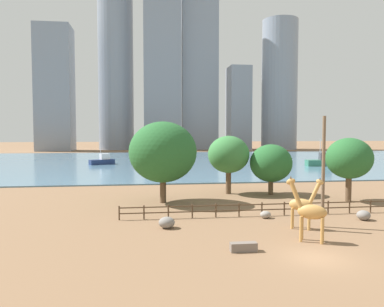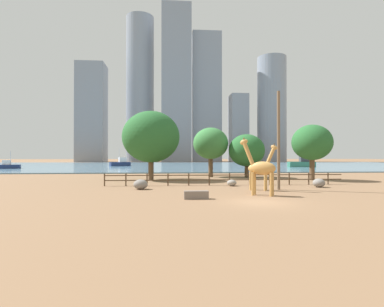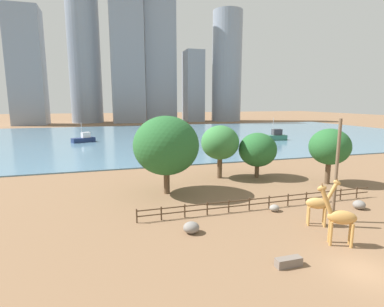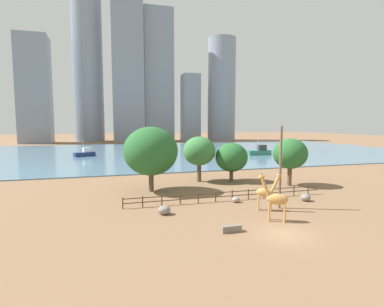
{
  "view_description": "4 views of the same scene",
  "coord_description": "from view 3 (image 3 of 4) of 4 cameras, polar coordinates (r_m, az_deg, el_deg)",
  "views": [
    {
      "loc": [
        -10.79,
        -22.05,
        8.01
      ],
      "look_at": [
        -3.12,
        36.7,
        4.55
      ],
      "focal_mm": 35.0,
      "sensor_mm": 36.0,
      "label": 1
    },
    {
      "loc": [
        -6.16,
        -20.17,
        3.19
      ],
      "look_at": [
        -2.83,
        23.97,
        3.54
      ],
      "focal_mm": 28.0,
      "sensor_mm": 36.0,
      "label": 2
    },
    {
      "loc": [
        -15.49,
        -13.74,
        10.76
      ],
      "look_at": [
        -3.71,
        25.86,
        3.55
      ],
      "focal_mm": 28.0,
      "sensor_mm": 36.0,
      "label": 3
    },
    {
      "loc": [
        -14.66,
        -21.82,
        9.56
      ],
      "look_at": [
        0.73,
        31.35,
        4.03
      ],
      "focal_mm": 28.0,
      "sensor_mm": 36.0,
      "label": 4
    }
  ],
  "objects": [
    {
      "name": "harbor_water",
      "position": [
        92.67,
        -6.84,
        3.23
      ],
      "size": [
        180.0,
        86.0,
        0.2
      ],
      "primitive_type": "cube",
      "color": "slate",
      "rests_on": "ground"
    },
    {
      "name": "tree_left_small",
      "position": [
        42.0,
        5.37,
        2.06
      ],
      "size": [
        5.31,
        5.31,
        7.49
      ],
      "color": "brown",
      "rests_on": "ground"
    },
    {
      "name": "giraffe_companion",
      "position": [
        28.56,
        23.06,
        -8.71
      ],
      "size": [
        2.67,
        1.81,
        4.35
      ],
      "rotation": [
        0.0,
        0.0,
        5.78
      ],
      "color": "tan",
      "rests_on": "ground"
    },
    {
      "name": "skyline_block_left",
      "position": [
        159.62,
        -12.38,
        21.29
      ],
      "size": [
        16.01,
        8.17,
        85.72
      ],
      "primitive_type": "cube",
      "color": "gray",
      "rests_on": "ground"
    },
    {
      "name": "skyline_tower_needle",
      "position": [
        164.87,
        -6.17,
        18.71
      ],
      "size": [
        16.1,
        8.02,
        72.34
      ],
      "primitive_type": "cube",
      "color": "gray",
      "rests_on": "ground"
    },
    {
      "name": "boulder_near_fence",
      "position": [
        25.48,
        -0.13,
        -13.91
      ],
      "size": [
        1.35,
        1.26,
        0.94
      ],
      "primitive_type": "ellipsoid",
      "color": "gray",
      "rests_on": "ground"
    },
    {
      "name": "boulder_by_pole",
      "position": [
        31.23,
        15.43,
        -9.97
      ],
      "size": [
        1.0,
        0.89,
        0.67
      ],
      "primitive_type": "ellipsoid",
      "color": "gray",
      "rests_on": "ground"
    },
    {
      "name": "feeding_trough",
      "position": [
        21.95,
        17.92,
        -19.07
      ],
      "size": [
        1.8,
        0.6,
        0.6
      ],
      "primitive_type": "cube",
      "color": "#72665B",
      "rests_on": "ground"
    },
    {
      "name": "boat_ferry",
      "position": [
        85.77,
        15.43,
        3.17
      ],
      "size": [
        7.09,
        3.07,
        6.21
      ],
      "rotation": [
        0.0,
        0.0,
        3.06
      ],
      "color": "#337259",
      "rests_on": "harbor_water"
    },
    {
      "name": "tree_center_broad",
      "position": [
        34.68,
        -4.94,
        1.51
      ],
      "size": [
        7.61,
        7.61,
        9.16
      ],
      "color": "brown",
      "rests_on": "ground"
    },
    {
      "name": "skyline_block_right",
      "position": [
        166.62,
        -19.99,
        19.7
      ],
      "size": [
        15.54,
        15.54,
        81.46
      ],
      "primitive_type": "cylinder",
      "color": "gray",
      "rests_on": "ground"
    },
    {
      "name": "boat_tug",
      "position": [
        83.59,
        -19.9,
        2.66
      ],
      "size": [
        6.14,
        4.41,
        5.23
      ],
      "rotation": [
        0.0,
        0.0,
        3.59
      ],
      "color": "navy",
      "rests_on": "harbor_water"
    },
    {
      "name": "utility_pole",
      "position": [
        29.41,
        25.8,
        -3.08
      ],
      "size": [
        0.28,
        0.28,
        9.32
      ],
      "primitive_type": "cylinder",
      "color": "brown",
      "rests_on": "ground"
    },
    {
      "name": "skyline_block_central",
      "position": [
        165.18,
        0.25,
        12.62
      ],
      "size": [
        9.39,
        11.98,
        37.16
      ],
      "primitive_type": "cube",
      "color": "gray",
      "rests_on": "ground"
    },
    {
      "name": "skyline_tower_glass",
      "position": [
        159.19,
        -28.94,
        14.16
      ],
      "size": [
        14.29,
        13.5,
        51.77
      ],
      "primitive_type": "cube",
      "color": "gray",
      "rests_on": "ground"
    },
    {
      "name": "tree_right_tall",
      "position": [
        43.29,
        12.4,
        0.69
      ],
      "size": [
        5.33,
        5.33,
        6.42
      ],
      "color": "brown",
      "rests_on": "ground"
    },
    {
      "name": "ground_plane",
      "position": [
        95.62,
        -7.14,
        3.36
      ],
      "size": [
        400.0,
        400.0,
        0.0
      ],
      "primitive_type": "plane",
      "color": "brown"
    },
    {
      "name": "giraffe_tall",
      "position": [
        25.44,
        26.29,
        -10.79
      ],
      "size": [
        2.86,
        2.02,
        4.75
      ],
      "rotation": [
        0.0,
        0.0,
        2.61
      ],
      "color": "#C18C47",
      "rests_on": "ground"
    },
    {
      "name": "tree_left_large",
      "position": [
        42.72,
        24.76,
        1.15
      ],
      "size": [
        5.21,
        5.21,
        7.31
      ],
      "color": "brown",
      "rests_on": "ground"
    },
    {
      "name": "boulder_small",
      "position": [
        35.08,
        29.23,
        -8.5
      ],
      "size": [
        1.2,
        1.18,
        0.89
      ],
      "primitive_type": "ellipsoid",
      "color": "gray",
      "rests_on": "ground"
    },
    {
      "name": "enclosure_fence",
      "position": [
        31.51,
        13.39,
        -8.88
      ],
      "size": [
        26.12,
        0.14,
        1.3
      ],
      "color": "#4C3826",
      "rests_on": "ground"
    },
    {
      "name": "skyline_tower_short",
      "position": [
        169.6,
        6.65,
        15.97
      ],
      "size": [
        15.82,
        15.82,
        57.78
      ],
      "primitive_type": "cylinder",
      "color": "gray",
      "rests_on": "ground"
    }
  ]
}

